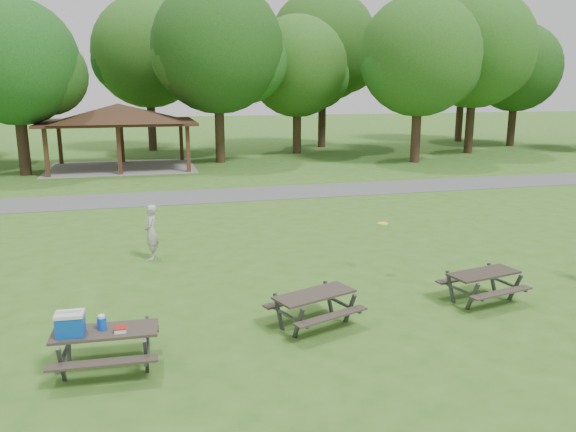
{
  "coord_description": "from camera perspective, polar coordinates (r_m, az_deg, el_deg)",
  "views": [
    {
      "loc": [
        -2.75,
        -10.47,
        4.8
      ],
      "look_at": [
        1.0,
        4.0,
        1.3
      ],
      "focal_mm": 35.0,
      "sensor_mm": 36.0,
      "label": 1
    }
  ],
  "objects": [
    {
      "name": "ground",
      "position": [
        11.84,
        0.17,
        -10.73
      ],
      "size": [
        160.0,
        160.0,
        0.0
      ],
      "primitive_type": "plane",
      "color": "#32611B",
      "rests_on": "ground"
    },
    {
      "name": "asphalt_path",
      "position": [
        25.09,
        -7.96,
        2.04
      ],
      "size": [
        120.0,
        3.2,
        0.02
      ],
      "primitive_type": "cube",
      "color": "#4E4E51",
      "rests_on": "ground"
    },
    {
      "name": "pavilion",
      "position": [
        34.54,
        -16.82,
        9.74
      ],
      "size": [
        8.6,
        7.01,
        3.76
      ],
      "color": "#352213",
      "rests_on": "ground"
    },
    {
      "name": "tree_row_d",
      "position": [
        33.59,
        -25.86,
        13.56
      ],
      "size": [
        6.93,
        6.6,
        9.27
      ],
      "color": "black",
      "rests_on": "ground"
    },
    {
      "name": "tree_row_e",
      "position": [
        35.88,
        -7.01,
        16.25
      ],
      "size": [
        8.4,
        8.0,
        11.02
      ],
      "color": "#2E2114",
      "rests_on": "ground"
    },
    {
      "name": "tree_row_f",
      "position": [
        40.49,
        1.05,
        14.64
      ],
      "size": [
        7.35,
        7.0,
        9.55
      ],
      "color": "#322316",
      "rests_on": "ground"
    },
    {
      "name": "tree_row_g",
      "position": [
        36.63,
        13.34,
        15.23
      ],
      "size": [
        7.77,
        7.4,
        10.25
      ],
      "color": "#331E16",
      "rests_on": "ground"
    },
    {
      "name": "tree_row_h",
      "position": [
        42.7,
        18.57,
        15.51
      ],
      "size": [
        8.61,
        8.2,
        11.37
      ],
      "color": "black",
      "rests_on": "ground"
    },
    {
      "name": "tree_row_i",
      "position": [
        48.92,
        22.26,
        13.53
      ],
      "size": [
        7.14,
        6.8,
        9.52
      ],
      "color": "black",
      "rests_on": "ground"
    },
    {
      "name": "tree_deep_b",
      "position": [
        43.56,
        -13.9,
        15.55
      ],
      "size": [
        8.4,
        8.0,
        11.13
      ],
      "color": "black",
      "rests_on": "ground"
    },
    {
      "name": "tree_deep_c",
      "position": [
        44.78,
        3.69,
        16.53
      ],
      "size": [
        8.82,
        8.4,
        11.9
      ],
      "color": "black",
      "rests_on": "ground"
    },
    {
      "name": "tree_deep_d",
      "position": [
        51.59,
        17.48,
        15.06
      ],
      "size": [
        8.4,
        8.0,
        11.27
      ],
      "color": "#301E15",
      "rests_on": "ground"
    },
    {
      "name": "picnic_table_near",
      "position": [
        10.22,
        -19.06,
        -11.26
      ],
      "size": [
        1.81,
        1.48,
        1.21
      ],
      "color": "#2F2822",
      "rests_on": "ground"
    },
    {
      "name": "picnic_table_middle",
      "position": [
        11.49,
        2.71,
        -8.64
      ],
      "size": [
        2.03,
        1.83,
        0.73
      ],
      "color": "#2F2622",
      "rests_on": "ground"
    },
    {
      "name": "picnic_table_far",
      "position": [
        13.47,
        19.23,
        -6.09
      ],
      "size": [
        1.88,
        1.62,
        0.72
      ],
      "color": "black",
      "rests_on": "ground"
    },
    {
      "name": "frisbee_in_flight",
      "position": [
        14.69,
        9.62,
        -0.75
      ],
      "size": [
        0.35,
        0.35,
        0.02
      ],
      "color": "#FFFD28",
      "rests_on": "ground"
    },
    {
      "name": "frisbee_thrower",
      "position": [
        16.19,
        -13.74,
        -1.6
      ],
      "size": [
        0.45,
        0.62,
        1.55
      ],
      "primitive_type": "imported",
      "rotation": [
        0.0,
        0.0,
        -1.73
      ],
      "color": "#ACACAE",
      "rests_on": "ground"
    }
  ]
}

